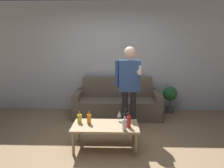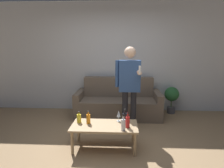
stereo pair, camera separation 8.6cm
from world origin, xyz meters
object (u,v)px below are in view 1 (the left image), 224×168
at_px(coffee_table, 105,127).
at_px(bottle_orange, 89,119).
at_px(person_standing_front, 129,82).
at_px(couch, 117,103).

bearing_deg(coffee_table, bottle_orange, 171.17).
distance_m(coffee_table, person_standing_front, 1.02).
relative_size(couch, coffee_table, 1.87).
bearing_deg(person_standing_front, coffee_table, -119.56).
bearing_deg(coffee_table, person_standing_front, 60.44).
distance_m(bottle_orange, person_standing_front, 1.06).
bearing_deg(bottle_orange, person_standing_front, 45.23).
distance_m(coffee_table, bottle_orange, 0.29).
bearing_deg(couch, bottle_orange, -106.01).
height_order(couch, coffee_table, couch).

